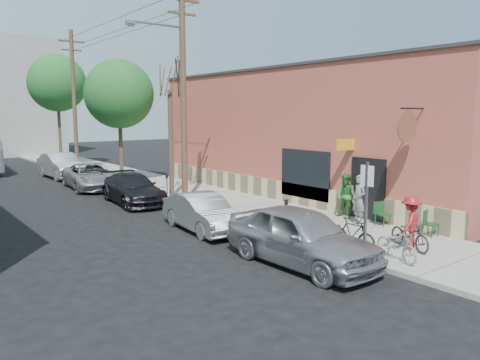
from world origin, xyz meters
TOP-DOWN VIEW (x-y plane):
  - ground at (0.00, 0.00)m, footprint 120.00×120.00m
  - sidewalk at (4.25, 11.00)m, footprint 4.50×58.00m
  - cafe_building at (8.99, 4.99)m, footprint 6.60×20.20m
  - sign_post at (2.35, -4.07)m, footprint 0.07×0.45m
  - parking_meter_near at (2.25, -0.80)m, footprint 0.14×0.14m
  - parking_meter_far at (2.25, 7.72)m, footprint 0.14×0.14m
  - utility_pole_near at (2.39, 6.36)m, footprint 3.57×0.28m
  - utility_pole_far at (2.45, 21.58)m, footprint 1.80×0.28m
  - tree_bare at (2.80, 8.25)m, footprint 0.24×0.24m
  - tree_leafy_mid at (2.80, 14.44)m, footprint 4.10×4.10m
  - tree_leafy_far at (2.80, 26.59)m, footprint 4.53×4.53m
  - patio_chair_a at (6.06, -2.03)m, footprint 0.63×0.63m
  - patio_chair_b at (6.00, -3.99)m, footprint 0.62×0.62m
  - patron_grey at (5.42, -1.40)m, footprint 0.65×0.80m
  - patron_green at (6.01, -0.29)m, footprint 0.74×0.92m
  - cyclist at (4.11, -4.42)m, footprint 1.20×0.87m
  - cyclist_bike at (4.11, -4.42)m, footprint 1.11×1.83m
  - parked_bike_a at (2.64, -3.40)m, footprint 0.55×1.65m
  - parked_bike_b at (2.84, -4.82)m, footprint 1.01×1.76m
  - car_0 at (0.64, -3.15)m, footprint 2.14×5.02m
  - car_1 at (0.56, 1.92)m, footprint 1.83×4.29m
  - car_2 at (0.80, 8.50)m, footprint 2.46×5.09m
  - car_3 at (0.80, 14.12)m, footprint 2.99×5.54m
  - car_4 at (0.80, 19.84)m, footprint 1.95×5.17m

SIDE VIEW (x-z plane):
  - ground at x=0.00m, z-range 0.00..0.00m
  - sidewalk at x=4.25m, z-range 0.00..0.15m
  - parked_bike_b at x=2.84m, z-range 0.15..1.03m
  - patio_chair_a at x=6.06m, z-range 0.15..1.03m
  - patio_chair_b at x=6.00m, z-range 0.15..1.03m
  - cyclist_bike at x=4.11m, z-range 0.15..1.06m
  - parked_bike_a at x=2.64m, z-range 0.15..1.13m
  - car_1 at x=0.56m, z-range 0.00..1.38m
  - car_2 at x=0.80m, z-range 0.00..1.43m
  - car_3 at x=0.80m, z-range 0.00..1.48m
  - car_4 at x=0.80m, z-range 0.00..1.68m
  - car_0 at x=0.64m, z-range 0.00..1.69m
  - parking_meter_near at x=2.25m, z-range 0.36..1.60m
  - parking_meter_far at x=2.25m, z-range 0.36..1.60m
  - cyclist at x=4.11m, z-range 0.15..1.82m
  - patron_green at x=6.01m, z-range 0.15..1.93m
  - patron_grey at x=5.42m, z-range 0.15..2.06m
  - sign_post at x=2.35m, z-range 0.43..3.23m
  - tree_bare at x=2.80m, z-range 0.15..5.49m
  - cafe_building at x=8.99m, z-range 0.00..6.61m
  - utility_pole_far at x=2.45m, z-range 0.34..10.34m
  - utility_pole_near at x=2.39m, z-range 0.41..10.41m
  - tree_leafy_mid at x=2.80m, z-range 1.78..9.17m
  - tree_leafy_far at x=2.80m, z-range 2.30..11.17m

